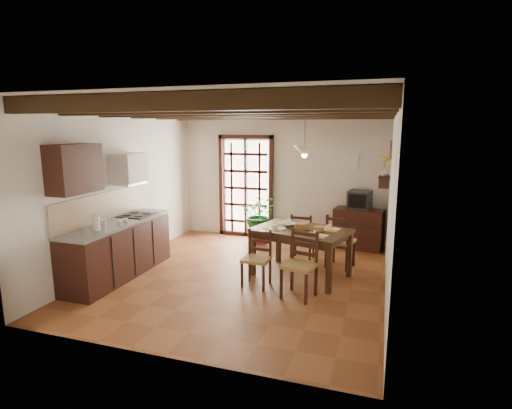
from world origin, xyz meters
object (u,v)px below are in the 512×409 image
at_px(chair_far_right, 340,251).
at_px(kitchen_counter, 119,248).
at_px(potted_plant, 260,216).
at_px(chair_far_left, 302,245).
at_px(pendant_lamp, 305,150).
at_px(crt_tv, 360,200).
at_px(sideboard, 358,229).
at_px(chair_near_left, 257,269).
at_px(dining_table, 301,235).
at_px(chair_near_right, 299,277).

bearing_deg(chair_far_right, kitchen_counter, 39.45).
bearing_deg(chair_far_right, potted_plant, -15.56).
distance_m(chair_far_left, pendant_lamp, 1.95).
bearing_deg(crt_tv, sideboard, 100.56).
distance_m(kitchen_counter, chair_far_right, 3.77).
xyz_separation_m(kitchen_counter, chair_near_left, (2.29, 0.30, -0.20)).
relative_size(sideboard, crt_tv, 1.97).
bearing_deg(chair_near_left, dining_table, 49.60).
height_order(chair_far_right, potted_plant, potted_plant).
relative_size(chair_near_left, pendant_lamp, 1.04).
xyz_separation_m(chair_far_left, potted_plant, (-1.11, 0.87, 0.29)).
xyz_separation_m(chair_near_left, potted_plant, (-0.68, 2.34, 0.29)).
bearing_deg(chair_far_left, chair_near_right, 101.64).
distance_m(dining_table, sideboard, 2.08).
bearing_deg(dining_table, pendant_lamp, 106.01).
bearing_deg(chair_near_right, sideboard, 88.94).
distance_m(chair_near_left, chair_far_right, 1.69).
xyz_separation_m(chair_far_left, crt_tv, (0.93, 1.06, 0.73)).
height_order(potted_plant, pendant_lamp, pendant_lamp).
bearing_deg(chair_far_left, chair_far_right, 165.64).
bearing_deg(pendant_lamp, crt_tv, 66.24).
relative_size(chair_near_right, pendant_lamp, 1.15).
xyz_separation_m(kitchen_counter, pendant_lamp, (2.86, 1.02, 1.60)).
height_order(chair_near_right, sideboard, chair_near_right).
height_order(dining_table, pendant_lamp, pendant_lamp).
xyz_separation_m(chair_near_left, sideboard, (1.36, 2.53, 0.14)).
distance_m(crt_tv, potted_plant, 2.10).
xyz_separation_m(dining_table, chair_near_left, (-0.57, -0.63, -0.43)).
xyz_separation_m(sideboard, pendant_lamp, (-0.79, -1.80, 1.67)).
xyz_separation_m(kitchen_counter, crt_tv, (3.65, 2.82, 0.54)).
bearing_deg(sideboard, kitchen_counter, -133.64).
bearing_deg(chair_near_right, chair_far_right, 86.14).
relative_size(chair_near_right, sideboard, 1.01).
bearing_deg(chair_near_right, dining_table, 112.18).
height_order(chair_far_right, sideboard, chair_far_right).
bearing_deg(pendant_lamp, dining_table, -90.00).
relative_size(chair_far_left, chair_far_right, 0.93).
distance_m(sideboard, pendant_lamp, 2.58).
height_order(chair_near_left, pendant_lamp, pendant_lamp).
relative_size(dining_table, crt_tv, 3.45).
relative_size(chair_far_right, crt_tv, 1.95).
bearing_deg(sideboard, dining_table, -103.93).
bearing_deg(pendant_lamp, chair_near_right, -81.07).
distance_m(chair_far_right, crt_tv, 1.47).
bearing_deg(chair_far_right, sideboard, -84.86).
relative_size(kitchen_counter, chair_near_right, 2.32).
height_order(chair_near_right, chair_far_right, chair_near_right).
height_order(chair_near_left, potted_plant, potted_plant).
distance_m(chair_far_left, crt_tv, 1.59).
relative_size(kitchen_counter, dining_table, 1.33).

